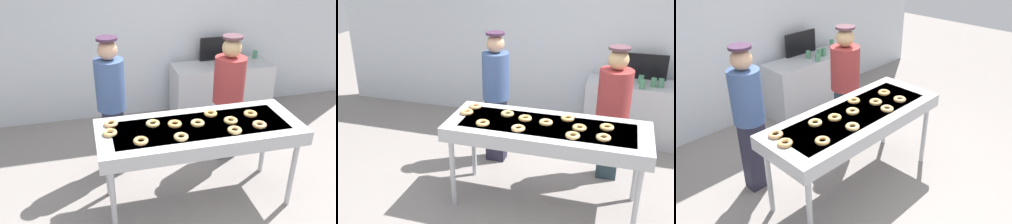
% 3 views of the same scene
% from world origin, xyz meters
% --- Properties ---
extents(ground_plane, '(16.00, 16.00, 0.00)m').
position_xyz_m(ground_plane, '(0.00, 0.00, 0.00)').
color(ground_plane, gray).
extents(back_wall, '(8.00, 0.12, 3.25)m').
position_xyz_m(back_wall, '(0.00, 2.32, 1.62)').
color(back_wall, silver).
rests_on(back_wall, ground).
extents(fryer_conveyor, '(2.07, 0.79, 0.94)m').
position_xyz_m(fryer_conveyor, '(0.00, 0.00, 0.86)').
color(fryer_conveyor, '#B7BABF').
rests_on(fryer_conveyor, ground).
extents(glazed_donut_0, '(0.15, 0.15, 0.04)m').
position_xyz_m(glazed_donut_0, '(-0.63, -0.18, 0.96)').
color(glazed_donut_0, '#DEA85F').
rests_on(glazed_donut_0, fryer_conveyor).
extents(glazed_donut_1, '(0.20, 0.20, 0.04)m').
position_xyz_m(glazed_donut_1, '(-0.25, 0.06, 0.96)').
color(glazed_donut_1, '#E7B560').
rests_on(glazed_donut_1, fryer_conveyor).
extents(glazed_donut_2, '(0.17, 0.17, 0.04)m').
position_xyz_m(glazed_donut_2, '(0.59, 0.08, 0.96)').
color(glazed_donut_2, '#E9B161').
rests_on(glazed_donut_2, fryer_conveyor).
extents(glazed_donut_3, '(0.17, 0.17, 0.04)m').
position_xyz_m(glazed_donut_3, '(-0.87, 0.22, 0.96)').
color(glazed_donut_3, '#E7AB6C').
rests_on(glazed_donut_3, fryer_conveyor).
extents(glazed_donut_4, '(0.19, 0.19, 0.04)m').
position_xyz_m(glazed_donut_4, '(-0.25, -0.20, 0.96)').
color(glazed_donut_4, '#E1B36D').
rests_on(glazed_donut_4, fryer_conveyor).
extents(glazed_donut_5, '(0.20, 0.20, 0.04)m').
position_xyz_m(glazed_donut_5, '(-0.46, 0.12, 0.96)').
color(glazed_donut_5, '#DCB96B').
rests_on(glazed_donut_5, fryer_conveyor).
extents(glazed_donut_6, '(0.20, 0.20, 0.04)m').
position_xyz_m(glazed_donut_6, '(0.57, -0.16, 0.96)').
color(glazed_donut_6, '#E9AF6E').
rests_on(glazed_donut_6, fryer_conveyor).
extents(glazed_donut_7, '(0.18, 0.18, 0.04)m').
position_xyz_m(glazed_donut_7, '(-0.89, 0.04, 0.96)').
color(glazed_donut_7, '#E1AD66').
rests_on(glazed_donut_7, fryer_conveyor).
extents(glazed_donut_8, '(0.17, 0.17, 0.04)m').
position_xyz_m(glazed_donut_8, '(0.28, -0.20, 0.96)').
color(glazed_donut_8, '#E0B069').
rests_on(glazed_donut_8, fryer_conveyor).
extents(glazed_donut_9, '(0.19, 0.19, 0.04)m').
position_xyz_m(glazed_donut_9, '(0.18, 0.18, 0.96)').
color(glazed_donut_9, '#ECB05E').
rests_on(glazed_donut_9, fryer_conveyor).
extents(glazed_donut_10, '(0.20, 0.20, 0.04)m').
position_xyz_m(glazed_donut_10, '(-0.02, 0.02, 0.96)').
color(glazed_donut_10, '#E2B56B').
rests_on(glazed_donut_10, fryer_conveyor).
extents(glazed_donut_11, '(0.15, 0.15, 0.04)m').
position_xyz_m(glazed_donut_11, '(0.32, -0.01, 0.96)').
color(glazed_donut_11, '#E1B163').
rests_on(glazed_donut_11, fryer_conveyor).
extents(worker_baker, '(0.38, 0.38, 1.62)m').
position_xyz_m(worker_baker, '(0.62, 0.75, 0.94)').
color(worker_baker, '#24373F').
rests_on(worker_baker, ground).
extents(worker_assistant, '(0.33, 0.33, 1.69)m').
position_xyz_m(worker_assistant, '(-0.80, 0.78, 0.96)').
color(worker_assistant, '#252436').
rests_on(worker_assistant, ground).
extents(prep_counter, '(1.54, 0.56, 0.86)m').
position_xyz_m(prep_counter, '(0.99, 1.87, 0.43)').
color(prep_counter, '#B7BABF').
rests_on(prep_counter, ground).
extents(paper_cup_0, '(0.07, 0.07, 0.12)m').
position_xyz_m(paper_cup_0, '(1.10, 1.78, 0.92)').
color(paper_cup_0, '#4C8C66').
rests_on(paper_cup_0, prep_counter).
extents(paper_cup_1, '(0.07, 0.07, 0.12)m').
position_xyz_m(paper_cup_1, '(1.61, 2.03, 0.92)').
color(paper_cup_1, '#4C8C66').
rests_on(paper_cup_1, prep_counter).
extents(paper_cup_2, '(0.07, 0.07, 0.12)m').
position_xyz_m(paper_cup_2, '(0.94, 1.86, 0.92)').
color(paper_cup_2, '#4C8C66').
rests_on(paper_cup_2, prep_counter).
extents(paper_cup_3, '(0.07, 0.07, 0.12)m').
position_xyz_m(paper_cup_3, '(0.95, 1.66, 0.92)').
color(paper_cup_3, '#4C8C66').
rests_on(paper_cup_3, prep_counter).
extents(paper_cup_4, '(0.07, 0.07, 0.12)m').
position_xyz_m(paper_cup_4, '(1.19, 1.78, 0.92)').
color(paper_cup_4, '#4C8C66').
rests_on(paper_cup_4, prep_counter).
extents(menu_display, '(0.58, 0.04, 0.36)m').
position_xyz_m(menu_display, '(0.99, 2.10, 1.04)').
color(menu_display, black).
rests_on(menu_display, prep_counter).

